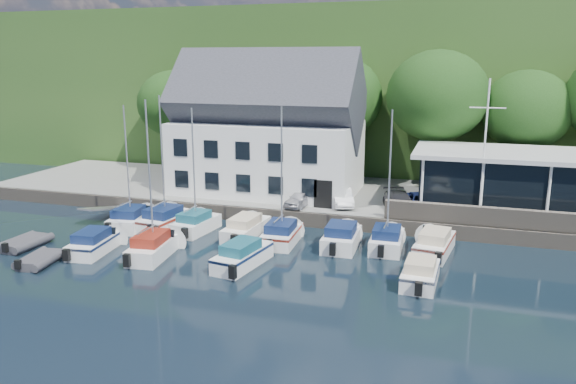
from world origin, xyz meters
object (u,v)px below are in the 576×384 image
boat_r1_3 (246,226)px  dinghy_0 (24,241)px  club_pavilion (511,181)px  dinghy_1 (40,258)px  car_silver (300,199)px  car_white (342,197)px  boat_r2_0 (95,241)px  boat_r1_4 (282,174)px  boat_r2_4 (420,271)px  boat_r1_1 (162,159)px  boat_r2_2 (243,253)px  boat_r1_6 (390,178)px  boat_r1_0 (127,162)px  boat_r1_2 (194,168)px  car_blue (422,202)px  harbor_building (268,136)px  boat_r1_7 (435,241)px  flagpole (484,151)px  boat_r2_1 (150,180)px  boat_r1_5 (342,235)px  car_dgrey (400,202)px

boat_r1_3 → dinghy_0: boat_r1_3 is taller
club_pavilion → dinghy_1: club_pavilion is taller
club_pavilion → car_silver: club_pavilion is taller
car_white → boat_r2_0: 17.04m
boat_r1_4 → boat_r2_4: 10.37m
boat_r1_1 → boat_r2_2: 9.98m
club_pavilion → car_white: (-11.40, -2.30, -1.43)m
car_silver → car_white: bearing=34.3°
boat_r1_6 → car_silver: bearing=143.9°
boat_r1_0 → boat_r2_2: (9.99, -4.49, -3.80)m
car_silver → dinghy_0: car_silver is taller
boat_r1_2 → boat_r2_0: size_ratio=1.50×
car_blue → boat_r2_2: bearing=-143.8°
harbor_building → boat_r2_0: bearing=-112.6°
boat_r1_3 → dinghy_1: 12.37m
boat_r1_0 → boat_r1_7: bearing=-6.8°
flagpole → boat_r1_4: flagpole is taller
car_blue → boat_r1_1: size_ratio=0.40×
boat_r2_1 → dinghy_1: boat_r2_1 is taller
boat_r1_2 → boat_r1_5: boat_r1_2 is taller
flagpole → boat_r1_1: 20.89m
boat_r1_7 → boat_r2_2: 11.39m
club_pavilion → flagpole: size_ratio=1.45×
car_dgrey → flagpole: 6.57m
car_white → dinghy_0: bearing=-163.8°
boat_r1_2 → boat_r1_5: (9.93, -0.20, -3.60)m
car_silver → boat_r1_7: (9.61, -4.52, -0.81)m
boat_r1_5 → boat_r1_6: boat_r1_6 is taller
boat_r1_2 → boat_r2_4: boat_r1_2 is taller
harbor_building → boat_r1_2: bearing=-102.6°
car_blue → boat_r1_1: 17.83m
car_blue → dinghy_1: bearing=-159.5°
flagpole → boat_r2_0: bearing=-154.3°
car_blue → dinghy_0: size_ratio=1.15×
car_white → boat_r1_3: size_ratio=0.59×
flagpole → boat_r2_2: bearing=-141.3°
boat_r1_6 → boat_r2_1: size_ratio=0.97×
car_silver → car_blue: size_ratio=0.85×
harbor_building → flagpole: 16.39m
car_silver → dinghy_1: size_ratio=1.07×
club_pavilion → car_dgrey: club_pavilion is taller
car_silver → car_blue: 8.46m
harbor_building → club_pavilion: size_ratio=1.09×
boat_r1_6 → dinghy_1: bearing=-157.4°
boat_r1_0 → boat_r2_4: size_ratio=1.78×
boat_r1_0 → boat_r1_4: boat_r1_0 is taller
car_white → boat_r1_1: boat_r1_1 is taller
flagpole → boat_r1_6: size_ratio=1.02×
boat_r1_3 → boat_r1_2: bearing=-174.8°
car_dgrey → dinghy_1: bearing=-162.2°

